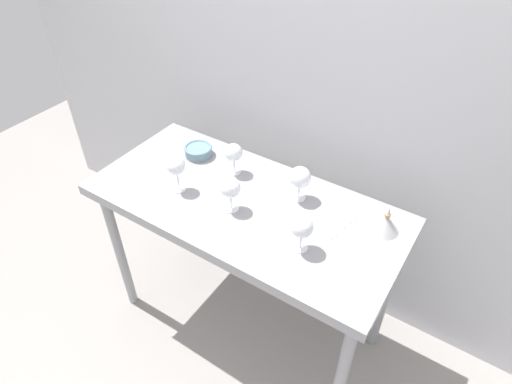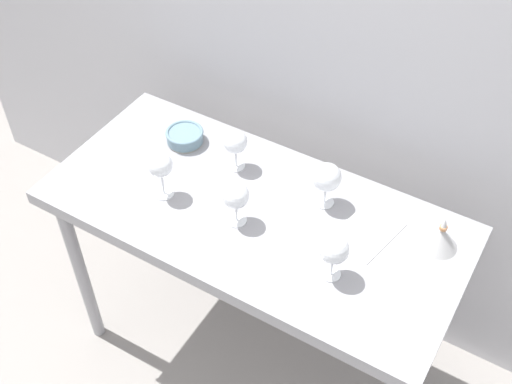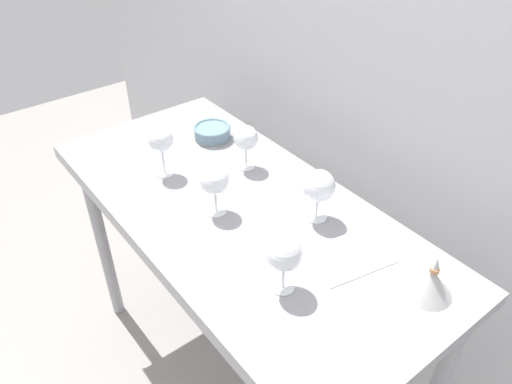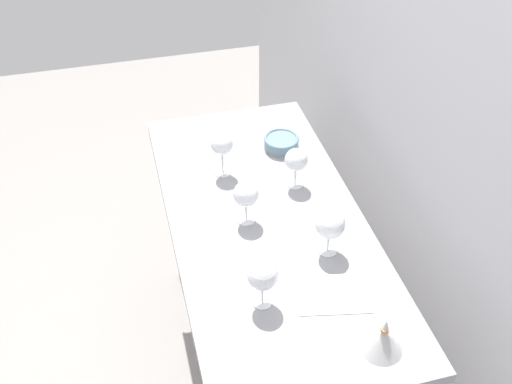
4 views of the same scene
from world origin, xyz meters
name	(u,v)px [view 1 (image 1 of 4)]	position (x,y,z in m)	size (l,w,h in m)	color
ground_plane	(248,319)	(0.00, 0.00, 0.00)	(6.00, 6.00, 0.00)	gray
back_wall	(305,74)	(0.00, 0.49, 1.30)	(3.80, 0.04, 2.60)	silver
steel_counter	(245,219)	(0.00, -0.01, 0.79)	(1.40, 0.65, 0.90)	#949499
wine_glass_near_center	(230,189)	(-0.02, -0.07, 1.01)	(0.09, 0.09, 0.16)	white
wine_glass_near_right	(302,227)	(0.34, -0.11, 1.02)	(0.09, 0.09, 0.16)	white
wine_glass_far_right	(300,178)	(0.19, 0.14, 1.01)	(0.09, 0.09, 0.16)	white
wine_glass_far_left	(234,153)	(-0.16, 0.14, 1.01)	(0.08, 0.08, 0.16)	white
wine_glass_near_left	(176,167)	(-0.29, -0.10, 1.03)	(0.08, 0.08, 0.17)	white
tasting_sheet_upper	(330,219)	(0.36, 0.10, 0.90)	(0.15, 0.22, 0.00)	white
tasting_bowl	(198,151)	(-0.39, 0.16, 0.93)	(0.14, 0.14, 0.05)	beige
decanter_funnel	(386,223)	(0.57, 0.16, 0.94)	(0.12, 0.12, 0.12)	#B9B9B9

